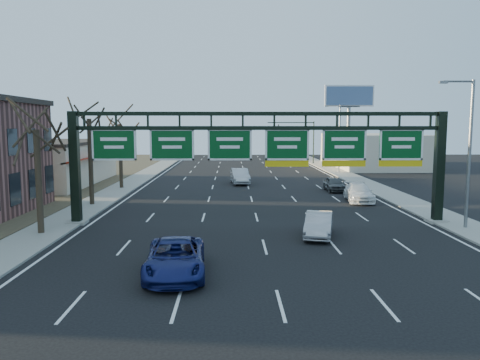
{
  "coord_description": "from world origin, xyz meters",
  "views": [
    {
      "loc": [
        -1.73,
        -21.83,
        6.3
      ],
      "look_at": [
        -1.24,
        4.77,
        3.2
      ],
      "focal_mm": 35.0,
      "sensor_mm": 36.0,
      "label": 1
    }
  ],
  "objects_px": {
    "sign_gantry": "(261,152)",
    "car_blue_suv": "(175,258)",
    "car_white_wagon": "(359,193)",
    "car_silver_sedan": "(319,225)"
  },
  "relations": [
    {
      "from": "sign_gantry",
      "to": "car_blue_suv",
      "type": "bearing_deg",
      "value": -112.04
    },
    {
      "from": "car_blue_suv",
      "to": "car_white_wagon",
      "type": "distance_m",
      "value": 23.17
    },
    {
      "from": "car_blue_suv",
      "to": "car_white_wagon",
      "type": "relative_size",
      "value": 1.06
    },
    {
      "from": "sign_gantry",
      "to": "car_blue_suv",
      "type": "xyz_separation_m",
      "value": [
        -4.27,
        -10.54,
        -3.89
      ]
    },
    {
      "from": "car_white_wagon",
      "to": "sign_gantry",
      "type": "bearing_deg",
      "value": -129.93
    },
    {
      "from": "car_silver_sedan",
      "to": "car_white_wagon",
      "type": "bearing_deg",
      "value": 78.85
    },
    {
      "from": "sign_gantry",
      "to": "car_white_wagon",
      "type": "height_order",
      "value": "sign_gantry"
    },
    {
      "from": "car_white_wagon",
      "to": "car_blue_suv",
      "type": "bearing_deg",
      "value": -118.69
    },
    {
      "from": "sign_gantry",
      "to": "car_blue_suv",
      "type": "height_order",
      "value": "sign_gantry"
    },
    {
      "from": "car_silver_sedan",
      "to": "car_blue_suv",
      "type": "bearing_deg",
      "value": -123.83
    }
  ]
}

